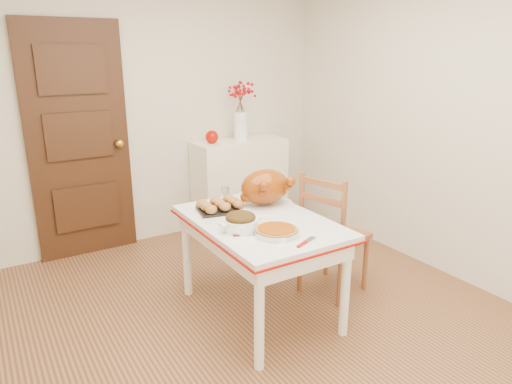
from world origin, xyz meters
TOP-DOWN VIEW (x-y plane):
  - floor at (0.00, 0.00)m, footprint 3.50×4.00m
  - wall_back at (0.00, 2.00)m, footprint 3.50×0.00m
  - wall_right at (1.75, 0.00)m, footprint 0.00×4.00m
  - door_back at (-0.70, 1.97)m, footprint 0.85×0.06m
  - sideboard at (0.80, 1.78)m, footprint 0.93×0.41m
  - kitchen_table at (0.08, 0.25)m, footprint 0.81×1.19m
  - chair_oak at (0.74, 0.23)m, footprint 0.52×0.52m
  - berry_vase at (0.82, 1.78)m, footprint 0.31×0.31m
  - apple at (0.49, 1.78)m, footprint 0.13×0.13m
  - turkey_platter at (0.26, 0.46)m, footprint 0.46×0.38m
  - pumpkin_pie at (0.03, -0.03)m, footprint 0.32×0.32m
  - stuffing_dish at (-0.12, 0.16)m, footprint 0.35×0.31m
  - rolls_tray at (-0.06, 0.55)m, footprint 0.35×0.30m
  - pie_server at (0.11, -0.23)m, footprint 0.20×0.13m
  - carving_knife at (-0.10, 0.05)m, footprint 0.24×0.13m
  - drinking_glass at (0.08, 0.75)m, footprint 0.07×0.07m
  - shaker_pair at (0.39, 0.70)m, footprint 0.10×0.05m

SIDE VIEW (x-z plane):
  - floor at x=0.00m, z-range 0.00..0.00m
  - kitchen_table at x=0.08m, z-range 0.00..0.71m
  - sideboard at x=0.80m, z-range 0.00..0.93m
  - chair_oak at x=0.74m, z-range 0.00..0.96m
  - pie_server at x=0.11m, z-range 0.71..0.72m
  - carving_knife at x=-0.10m, z-range 0.71..0.72m
  - pumpkin_pie at x=0.03m, z-range 0.71..0.77m
  - rolls_tray at x=-0.06m, z-range 0.71..0.79m
  - shaker_pair at x=0.39m, z-range 0.71..0.80m
  - drinking_glass at x=0.08m, z-range 0.71..0.81m
  - stuffing_dish at x=-0.12m, z-range 0.71..0.82m
  - turkey_platter at x=0.26m, z-range 0.71..0.98m
  - apple at x=0.49m, z-range 0.93..1.06m
  - door_back at x=-0.70m, z-range 0.00..2.06m
  - berry_vase at x=0.82m, z-range 0.93..1.53m
  - wall_back at x=0.00m, z-range 0.00..2.50m
  - wall_right at x=1.75m, z-range 0.00..2.50m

